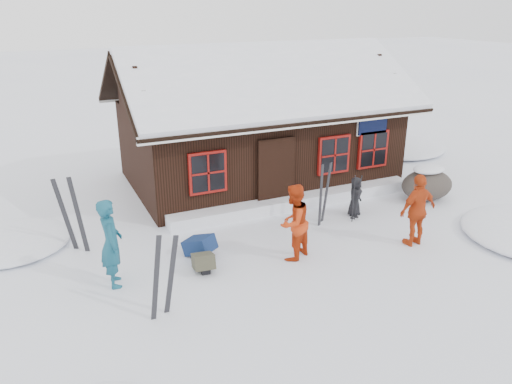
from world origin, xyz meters
TOP-DOWN VIEW (x-y plane):
  - ground at (0.00, 0.00)m, footprint 120.00×120.00m
  - mountain_hut at (1.50, 4.98)m, footprint 8.90×6.09m
  - snow_drift at (1.50, 2.25)m, footprint 7.60×0.60m
  - snow_mounds at (1.65, 1.86)m, footprint 20.60×13.20m
  - skier_teal at (-4.00, 0.13)m, footprint 0.49×0.71m
  - skier_orange_left at (-0.08, -0.40)m, footprint 1.08×1.00m
  - skier_orange_right at (2.94, -1.02)m, footprint 1.07×0.50m
  - skier_crouched at (2.65, 1.07)m, footprint 0.64×0.58m
  - boulder at (5.31, 1.19)m, footprint 1.61×1.21m
  - ski_pair_left at (-3.32, -1.38)m, footprint 0.62×0.16m
  - ski_pair_mid at (-4.58, 2.08)m, footprint 0.63×0.32m
  - ski_pair_right at (1.60, 1.02)m, footprint 0.50×0.27m
  - ski_poles at (2.45, 0.75)m, footprint 0.24×0.12m
  - backpack_blue at (-1.99, 0.59)m, footprint 0.78×0.82m
  - backpack_olive at (-2.15, -0.13)m, footprint 0.51×0.64m

SIDE VIEW (x-z plane):
  - ground at x=0.00m, z-range 0.00..0.00m
  - snow_mounds at x=1.65m, z-range -0.24..0.24m
  - backpack_olive at x=-2.15m, z-range 0.00..0.32m
  - snow_drift at x=1.50m, z-range 0.00..0.35m
  - backpack_blue at x=-1.99m, z-range 0.00..0.36m
  - boulder at x=5.31m, z-range 0.01..0.94m
  - skier_crouched at x=2.65m, z-range 0.00..1.11m
  - ski_poles at x=2.45m, z-range -0.04..1.29m
  - ski_pair_right at x=1.60m, z-range -0.05..1.63m
  - ski_pair_left at x=-3.32m, z-range -0.05..1.64m
  - ski_pair_mid at x=-4.58m, z-range -0.05..1.83m
  - skier_orange_left at x=-0.08m, z-range 0.00..1.78m
  - skier_orange_right at x=2.94m, z-range 0.00..1.79m
  - skier_teal at x=-4.00m, z-range 0.00..1.90m
  - mountain_hut at x=1.50m, z-range -0.63..3.79m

